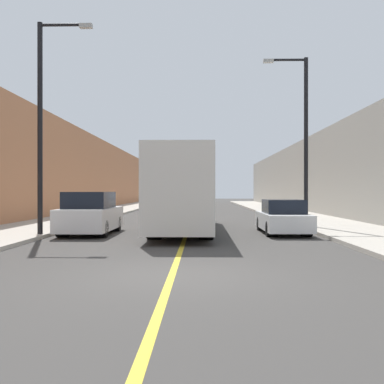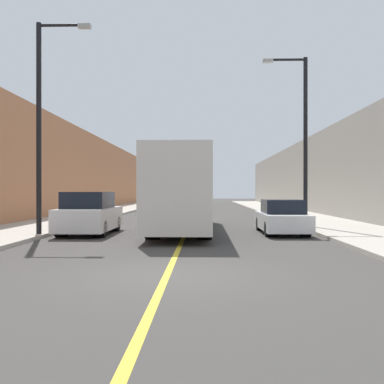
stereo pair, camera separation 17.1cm
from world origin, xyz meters
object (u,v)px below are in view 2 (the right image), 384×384
(car_right_near, at_px, (282,218))
(street_lamp_right, at_px, (302,132))
(parked_suv_left, at_px, (89,215))
(street_lamp_left, at_px, (43,116))
(bus, at_px, (183,190))

(car_right_near, bearing_deg, street_lamp_right, 60.40)
(parked_suv_left, relative_size, street_lamp_left, 0.54)
(car_right_near, bearing_deg, street_lamp_left, -169.19)
(bus, xyz_separation_m, street_lamp_right, (5.72, 1.16, 2.83))
(car_right_near, height_order, street_lamp_right, street_lamp_right)
(parked_suv_left, height_order, street_lamp_right, street_lamp_right)
(car_right_near, bearing_deg, bus, 162.66)
(car_right_near, distance_m, street_lamp_right, 4.96)
(bus, height_order, street_lamp_left, street_lamp_left)
(car_right_near, distance_m, street_lamp_left, 10.71)
(street_lamp_left, bearing_deg, car_right_near, 10.81)
(parked_suv_left, distance_m, street_lamp_left, 4.45)
(bus, height_order, car_right_near, bus)
(car_right_near, xyz_separation_m, street_lamp_left, (-9.70, -1.85, 4.13))
(bus, distance_m, parked_suv_left, 4.44)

